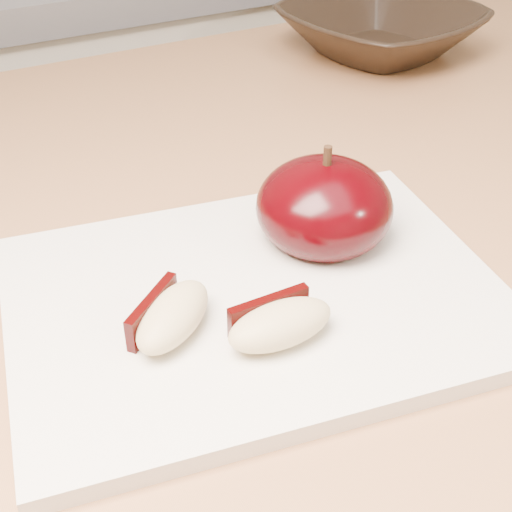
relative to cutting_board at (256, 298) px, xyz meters
name	(u,v)px	position (x,y,z in m)	size (l,w,h in m)	color
back_cabinet	(20,232)	(-0.03, 0.83, -0.44)	(2.40, 0.62, 0.94)	silver
cutting_board	(256,298)	(0.00, 0.00, 0.00)	(0.28, 0.21, 0.01)	silver
apple_half	(324,207)	(0.07, 0.03, 0.03)	(0.11, 0.11, 0.07)	black
apple_wedge_a	(171,315)	(-0.06, -0.01, 0.02)	(0.07, 0.06, 0.02)	tan
apple_wedge_b	(279,323)	(-0.01, -0.04, 0.02)	(0.06, 0.03, 0.02)	tan
bowl	(380,30)	(0.32, 0.32, 0.02)	(0.20, 0.20, 0.05)	black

